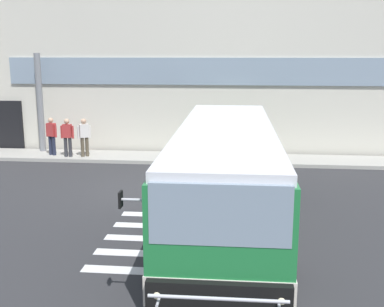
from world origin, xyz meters
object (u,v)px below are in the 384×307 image
(bus_main_foreground, at_px, (226,176))
(passenger_near_column, at_px, (52,134))
(passenger_by_doorway, at_px, (67,136))
(entry_support_column, at_px, (40,103))
(passenger_at_curb_edge, at_px, (84,136))

(bus_main_foreground, relative_size, passenger_near_column, 6.53)
(passenger_near_column, relative_size, passenger_by_doorway, 1.00)
(passenger_near_column, xyz_separation_m, passenger_by_doorway, (0.82, -0.27, 0.00))
(entry_support_column, distance_m, bus_main_foreground, 12.02)
(entry_support_column, height_order, bus_main_foreground, entry_support_column)
(bus_main_foreground, bearing_deg, passenger_by_doorway, 134.91)
(entry_support_column, height_order, passenger_near_column, entry_support_column)
(bus_main_foreground, xyz_separation_m, passenger_at_curb_edge, (-6.37, 7.23, -0.25))
(passenger_by_doorway, relative_size, passenger_at_curb_edge, 1.00)
(entry_support_column, relative_size, passenger_near_column, 2.66)
(entry_support_column, bearing_deg, passenger_by_doorway, -34.34)
(entry_support_column, distance_m, passenger_at_curb_edge, 2.85)
(passenger_near_column, bearing_deg, passenger_at_curb_edge, -5.41)
(passenger_near_column, distance_m, passenger_by_doorway, 0.87)
(entry_support_column, height_order, passenger_by_doorway, entry_support_column)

